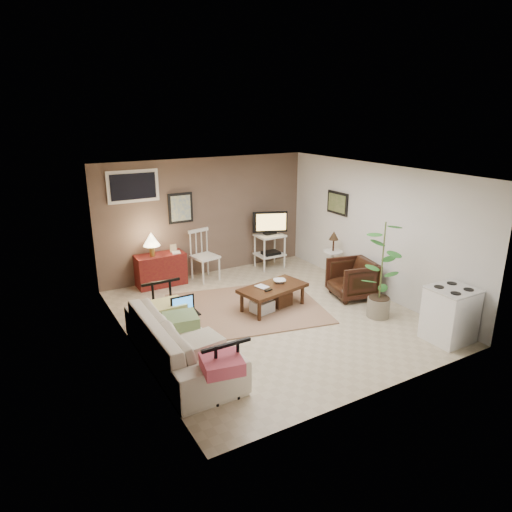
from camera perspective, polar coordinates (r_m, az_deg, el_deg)
floor at (r=7.71m, az=1.68°, el=-7.51°), size 5.00×5.00×0.00m
art_back at (r=9.14m, az=-9.41°, el=5.94°), size 0.50×0.03×0.60m
art_right at (r=9.30m, az=10.16°, el=6.54°), size 0.03×0.60×0.45m
window at (r=8.79m, az=-15.12°, el=8.41°), size 0.96×0.03×0.60m
rug at (r=7.96m, az=-1.23°, el=-6.55°), size 2.91×2.52×0.02m
coffee_table at (r=7.87m, az=2.06°, el=-5.00°), size 1.26×0.82×0.44m
sofa at (r=6.29m, az=-9.46°, el=-9.31°), size 0.68×2.33×0.91m
sofa_pillows at (r=6.03m, az=-8.09°, el=-9.36°), size 0.45×2.21×0.16m
sofa_end_rails at (r=6.36m, az=-8.29°, el=-9.58°), size 0.63×2.32×0.78m
laptop at (r=6.64m, az=-8.95°, el=-6.48°), size 0.36×0.26×0.24m
red_console at (r=9.07m, az=-11.91°, el=-1.34°), size 0.95×0.42×1.10m
spindle_chair at (r=9.21m, az=-6.45°, el=-0.10°), size 0.54×0.54×1.02m
tv_stand at (r=9.81m, az=1.76°, el=2.21°), size 0.71×0.48×1.24m
side_table at (r=9.19m, az=9.61°, el=0.72°), size 0.38×0.38×1.02m
armchair at (r=8.52m, az=11.95°, el=-2.59°), size 0.84×0.87×0.76m
potted_plant at (r=7.64m, az=15.46°, el=-1.33°), size 0.41×0.41×1.65m
stove at (r=7.37m, az=23.09°, el=-6.71°), size 0.64×0.59×0.83m
bowl at (r=7.95m, az=2.97°, el=-2.59°), size 0.22×0.13×0.22m
book_table at (r=7.68m, az=0.33°, el=-3.31°), size 0.16×0.06×0.22m
book_console at (r=8.98m, az=-10.47°, el=0.98°), size 0.16×0.06×0.21m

